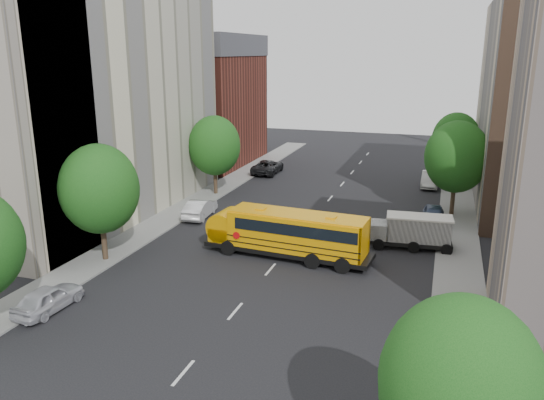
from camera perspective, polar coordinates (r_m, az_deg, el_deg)
The scene contains 19 objects.
ground at distance 36.12m, azimuth 0.84°, elevation -6.30°, with size 120.00×120.00×0.00m, color black.
sidewalk_left at distance 44.84m, azimuth -11.35°, elevation -2.10°, with size 3.00×80.00×0.12m, color slate.
sidewalk_right at distance 39.36m, azimuth 19.39°, elevation -5.24°, with size 3.00×80.00×0.12m, color slate.
lane_markings at distance 45.21m, azimuth 4.66°, elevation -1.76°, with size 0.15×64.00×0.01m, color silver.
building_left_cream at distance 47.32m, azimuth -18.40°, elevation 10.64°, with size 10.00×26.00×20.00m, color beige.
building_left_redbrick at distance 66.56m, azimuth -6.79°, elevation 9.52°, with size 10.00×15.00×13.00m, color maroon.
building_left_near at distance 39.56m, azimuth -27.23°, elevation 6.67°, with size 10.00×7.00×17.00m, color beige.
street_tree_1 at distance 36.02m, azimuth -18.08°, elevation 1.13°, with size 5.12×5.12×7.90m.
street_tree_2 at distance 51.28m, azimuth -6.21°, elevation 5.84°, with size 4.99×4.99×7.71m.
street_tree_3 at distance 16.68m, azimuth 19.60°, elevation -18.27°, with size 4.61×4.61×7.11m.
street_tree_4 at distance 46.74m, azimuth 19.25°, elevation 4.40°, with size 5.25×5.25×8.10m.
street_tree_5 at distance 58.64m, azimuth 19.16°, elevation 6.17°, with size 4.86×4.86×7.51m.
school_bus at distance 35.80m, azimuth 1.55°, elevation -3.40°, with size 11.72×3.60×3.26m.
safari_truck at distance 38.88m, azimuth 14.84°, elevation -3.22°, with size 5.78×2.54×2.40m.
parked_car_0 at distance 31.41m, azimuth -22.93°, elevation -9.70°, with size 1.70×4.21×1.44m, color silver.
parked_car_1 at distance 45.08m, azimuth -7.76°, elevation -0.90°, with size 1.62×4.66×1.53m, color silver.
parked_car_2 at distance 60.90m, azimuth -0.47°, elevation 3.62°, with size 2.61×5.67×1.58m, color black.
parked_car_4 at distance 44.88m, azimuth 17.00°, elevation -1.57°, with size 1.74×4.32×1.47m, color #34405B.
parked_car_5 at distance 57.17m, azimuth 16.62°, elevation 2.15°, with size 1.65×4.74×1.56m, color #A5A4A0.
Camera 1 is at (10.03, -31.96, 13.52)m, focal length 35.00 mm.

